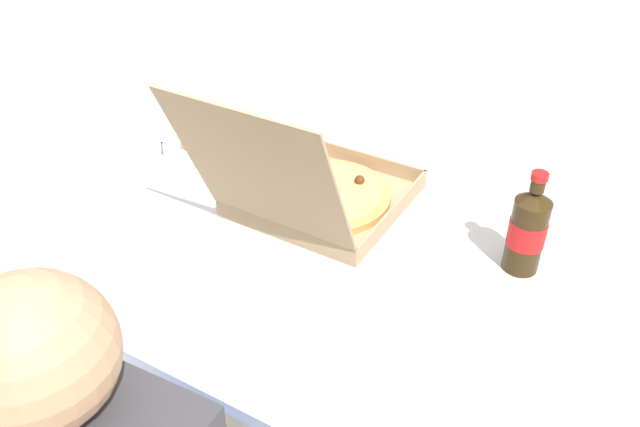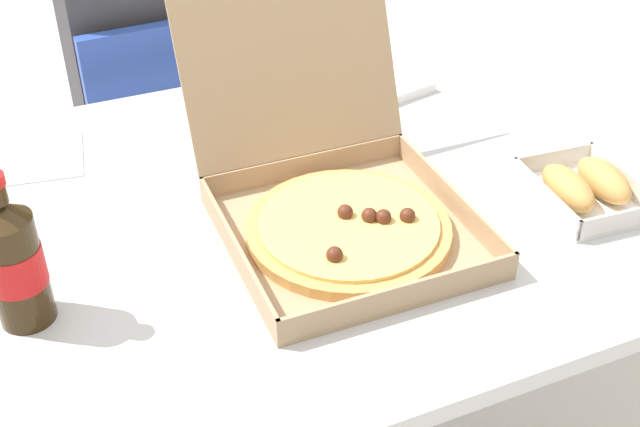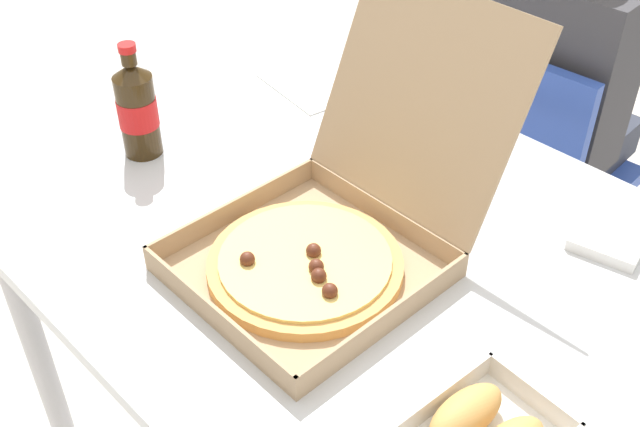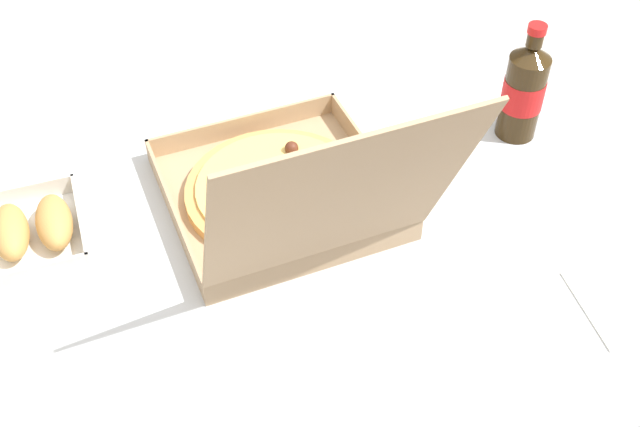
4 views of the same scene
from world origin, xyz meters
TOP-DOWN VIEW (x-y plane):
  - dining_table at (0.00, 0.00)m, footprint 1.16×0.92m
  - chair at (-0.06, 0.70)m, footprint 0.42×0.42m
  - diner_person at (-0.06, 0.76)m, footprint 0.37×0.42m
  - pizza_box_open at (0.04, -0.08)m, footprint 0.36×0.50m
  - bread_side_box at (0.43, -0.18)m, footprint 0.16×0.20m
  - cola_bottle at (-0.42, -0.11)m, footprint 0.07×0.07m
  - paper_menu at (-0.39, 0.30)m, footprint 0.23×0.18m
  - napkin_pile at (0.33, 0.28)m, footprint 0.13×0.13m

SIDE VIEW (x-z plane):
  - chair at x=-0.06m, z-range 0.06..0.89m
  - dining_table at x=0.00m, z-range 0.29..1.03m
  - diner_person at x=-0.06m, z-range 0.11..1.26m
  - paper_menu at x=-0.39m, z-range 0.74..0.74m
  - napkin_pile at x=0.33m, z-range 0.74..0.76m
  - bread_side_box at x=0.43m, z-range 0.74..0.79m
  - pizza_box_open at x=0.04m, z-range 0.61..0.98m
  - cola_bottle at x=-0.42m, z-range 0.72..0.95m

